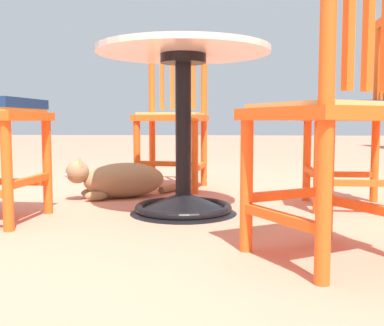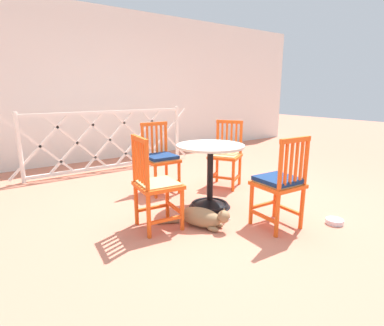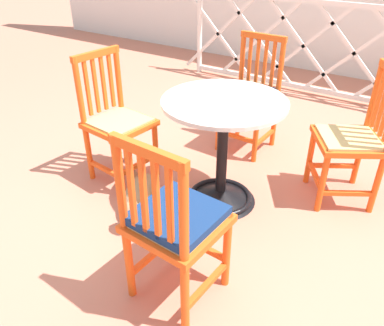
{
  "view_description": "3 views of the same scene",
  "coord_description": "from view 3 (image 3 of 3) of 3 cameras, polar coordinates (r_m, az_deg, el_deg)",
  "views": [
    {
      "loc": [
        1.97,
        0.32,
        0.41
      ],
      "look_at": [
        -0.17,
        0.18,
        0.22
      ],
      "focal_mm": 43.14,
      "sensor_mm": 36.0,
      "label": 1
    },
    {
      "loc": [
        -2.17,
        -2.44,
        1.32
      ],
      "look_at": [
        -0.25,
        0.24,
        0.53
      ],
      "focal_mm": 28.5,
      "sensor_mm": 36.0,
      "label": 2
    },
    {
      "loc": [
        0.95,
        -1.75,
        1.59
      ],
      "look_at": [
        -0.21,
        0.02,
        0.31
      ],
      "focal_mm": 36.14,
      "sensor_mm": 36.0,
      "label": 3
    }
  ],
  "objects": [
    {
      "name": "cafe_table",
      "position": [
        2.52,
        4.39,
        -0.18
      ],
      "size": [
        0.76,
        0.76,
        0.73
      ],
      "color": "black",
      "rests_on": "ground_plane"
    },
    {
      "name": "ground_plane",
      "position": [
        2.55,
        3.81,
        -7.55
      ],
      "size": [
        24.0,
        24.0,
        0.0
      ],
      "primitive_type": "plane",
      "color": "#C6755B"
    },
    {
      "name": "orange_chair_by_planter",
      "position": [
        1.78,
        -2.55,
        -8.89
      ],
      "size": [
        0.42,
        0.42,
        0.91
      ],
      "color": "#EA5619",
      "rests_on": "ground_plane"
    },
    {
      "name": "orange_chair_near_fence",
      "position": [
        3.17,
        8.55,
        9.64
      ],
      "size": [
        0.41,
        0.41,
        0.91
      ],
      "color": "#EA5619",
      "rests_on": "ground_plane"
    },
    {
      "name": "lattice_fence_panel",
      "position": [
        4.54,
        16.13,
        16.25
      ],
      "size": [
        3.06,
        0.06,
        1.03
      ],
      "color": "silver",
      "rests_on": "ground_plane"
    },
    {
      "name": "orange_chair_facing_out",
      "position": [
        2.77,
        -11.03,
        5.86
      ],
      "size": [
        0.44,
        0.44,
        0.91
      ],
      "color": "#EA5619",
      "rests_on": "ground_plane"
    },
    {
      "name": "orange_chair_at_corner",
      "position": [
        2.69,
        22.65,
        3.08
      ],
      "size": [
        0.55,
        0.55,
        0.91
      ],
      "color": "#EA5619",
      "rests_on": "ground_plane"
    },
    {
      "name": "tabby_cat",
      "position": [
        2.55,
        -7.84,
        -5.12
      ],
      "size": [
        0.52,
        0.6,
        0.23
      ],
      "color": "#8E704C",
      "rests_on": "ground_plane"
    }
  ]
}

